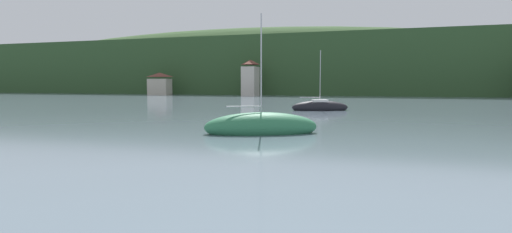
# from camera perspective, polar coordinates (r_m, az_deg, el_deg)

# --- Properties ---
(wooded_hillside) EXTENTS (352.00, 55.48, 36.17)m
(wooded_hillside) POSITION_cam_1_polar(r_m,az_deg,el_deg) (144.03, 5.00, 6.18)
(wooded_hillside) COLOR #2D4C28
(wooded_hillside) RESTS_ON ground_plane
(shore_building_west) EXTENTS (6.42, 3.72, 6.37)m
(shore_building_west) POSITION_cam_1_polar(r_m,az_deg,el_deg) (119.85, -13.33, 4.43)
(shore_building_west) COLOR #BCB29E
(shore_building_west) RESTS_ON ground_plane
(shore_building_westcentral) EXTENTS (3.85, 5.03, 9.54)m
(shore_building_westcentral) POSITION_cam_1_polar(r_m,az_deg,el_deg) (108.81, -0.79, 5.36)
(shore_building_westcentral) COLOR beige
(shore_building_westcentral) RESTS_ON ground_plane
(sailboat_mid_4) EXTENTS (7.90, 5.50, 8.42)m
(sailboat_mid_4) POSITION_cam_1_polar(r_m,az_deg,el_deg) (27.08, 0.72, -1.46)
(sailboat_mid_4) COLOR #2D754C
(sailboat_mid_4) RESTS_ON ground_plane
(sailboat_far_5) EXTENTS (7.19, 4.36, 7.80)m
(sailboat_far_5) POSITION_cam_1_polar(r_m,az_deg,el_deg) (50.71, 8.92, 1.31)
(sailboat_far_5) COLOR black
(sailboat_far_5) RESTS_ON ground_plane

